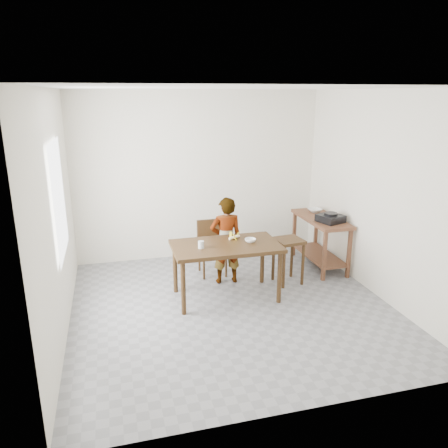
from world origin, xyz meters
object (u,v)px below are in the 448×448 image
object	(u,v)px
stool	(288,261)
dining_table	(226,271)
prep_counter	(320,242)
child	(226,241)
dining_chair	(212,249)

from	to	relation	value
stool	dining_table	bearing A→B (deg)	-166.41
prep_counter	dining_table	bearing A→B (deg)	-157.85
child	dining_chair	distance (m)	0.42
dining_table	child	xyz separation A→B (m)	(0.13, 0.48, 0.26)
prep_counter	stool	world-z (taller)	prep_counter
prep_counter	child	world-z (taller)	child
prep_counter	stool	distance (m)	0.87
prep_counter	dining_chair	distance (m)	1.72
stool	prep_counter	bearing A→B (deg)	32.23
dining_table	prep_counter	xyz separation A→B (m)	(1.72, 0.70, 0.03)
dining_table	dining_chair	world-z (taller)	dining_chair
prep_counter	dining_chair	world-z (taller)	dining_chair
dining_table	prep_counter	distance (m)	1.86
dining_table	stool	xyz separation A→B (m)	(0.99, 0.24, -0.05)
dining_table	stool	world-z (taller)	dining_table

